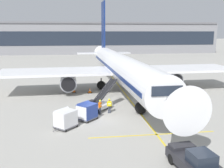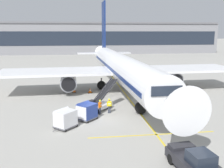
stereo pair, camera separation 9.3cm
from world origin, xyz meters
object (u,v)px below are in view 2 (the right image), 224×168
Objects in this scene: safety_cone_engine_keepout at (74,90)px; ground_crew_by_carts at (100,106)px; parked_airplane at (120,67)px; pushback_tug at (194,162)px; ground_crew_by_loader at (109,105)px; baggage_cart_second at (65,118)px; belt_loader at (100,102)px; baggage_cart_lead at (87,111)px; safety_cone_wingtip at (90,91)px.

ground_crew_by_carts is at bearing -74.68° from safety_cone_engine_keepout.
parked_airplane is 10.41× the size of pushback_tug.
ground_crew_by_loader is 11.88m from safety_cone_engine_keepout.
belt_loader is at bearing 54.68° from baggage_cart_second.
baggage_cart_second is 15.23m from safety_cone_engine_keepout.
baggage_cart_second is 1.46× the size of ground_crew_by_loader.
safety_cone_engine_keepout is at bearing 108.95° from belt_loader.
ground_crew_by_loader is (4.89, 4.12, -0.00)m from baggage_cart_second.
ground_crew_by_loader is (-3.18, -11.47, -2.80)m from parked_airplane.
ground_crew_by_carts reaches higher than safety_cone_engine_keepout.
pushback_tug is at bearing -59.61° from baggage_cart_lead.
safety_cone_wingtip is (3.11, 14.40, -0.61)m from baggage_cart_second.
baggage_cart_lead is (-5.89, -13.48, -2.80)m from parked_airplane.
parked_airplane reaches higher than baggage_cart_lead.
baggage_cart_lead is at bearing -117.10° from belt_loader.
parked_airplane is at bearing 62.64° from baggage_cart_second.
ground_crew_by_carts is (-1.12, -0.36, 0.00)m from ground_crew_by_loader.
pushback_tug is at bearing -71.50° from belt_loader.
safety_cone_engine_keepout is (0.64, 15.20, -0.63)m from baggage_cart_second.
baggage_cart_lead is at bearing -113.60° from parked_airplane.
baggage_cart_lead is 3.04m from baggage_cart_second.
ground_crew_by_carts is at bearing -109.97° from parked_airplane.
ground_crew_by_carts is at bearing 44.97° from baggage_cart_second.
baggage_cart_second is (-3.94, -5.57, 0.07)m from belt_loader.
safety_cone_wingtip is at bearing 93.53° from ground_crew_by_carts.
baggage_cart_second is at bearing -139.84° from ground_crew_by_loader.
baggage_cart_second is 1.46× the size of ground_crew_by_carts.
parked_airplane reaches higher than baggage_cart_second.
pushback_tug is 5.83× the size of safety_cone_wingtip.
baggage_cart_second is 3.40× the size of safety_cone_engine_keepout.
ground_crew_by_loader is at bearing 40.16° from baggage_cart_second.
safety_cone_engine_keepout is (-8.34, 24.68, -0.46)m from pushback_tug.
belt_loader is 6.82m from baggage_cart_second.
parked_airplane is at bearing 3.03° from safety_cone_engine_keepout.
baggage_cart_second reaches higher than pushback_tug.
baggage_cart_lead is 2.29m from ground_crew_by_carts.
baggage_cart_lead is at bearing -143.47° from ground_crew_by_loader.
belt_loader is at bearing -84.63° from safety_cone_wingtip.
ground_crew_by_carts is 2.20× the size of safety_cone_wingtip.
ground_crew_by_carts is 10.67m from safety_cone_wingtip.
safety_cone_wingtip is at bearing 99.78° from ground_crew_by_loader.
belt_loader reaches higher than baggage_cart_lead.
baggage_cart_lead reaches higher than ground_crew_by_loader.
belt_loader reaches higher than pushback_tug.
baggage_cart_second is at bearing -92.40° from safety_cone_engine_keepout.
ground_crew_by_loader is (2.71, 2.00, -0.00)m from baggage_cart_lead.
belt_loader reaches higher than safety_cone_engine_keepout.
parked_airplane is at bearing 74.49° from ground_crew_by_loader.
baggage_cart_lead and baggage_cart_second have the same top height.
belt_loader is at bearing 108.50° from pushback_tug.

